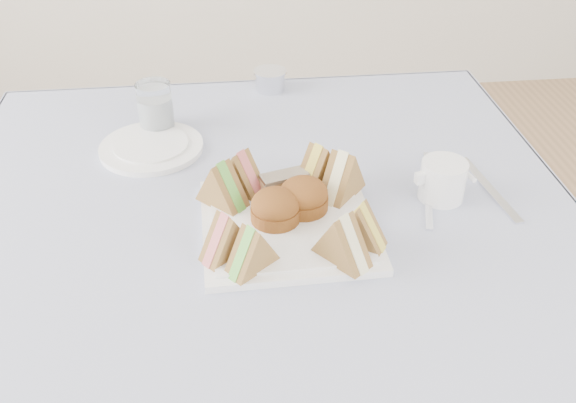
{
  "coord_description": "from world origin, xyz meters",
  "views": [
    {
      "loc": [
        -0.05,
        -0.8,
        1.34
      ],
      "look_at": [
        0.04,
        -0.03,
        0.8
      ],
      "focal_mm": 40.0,
      "sensor_mm": 36.0,
      "label": 1
    }
  ],
  "objects": [
    {
      "name": "tablecloth",
      "position": [
        0.0,
        0.0,
        0.74
      ],
      "size": [
        1.02,
        1.02,
        0.01
      ],
      "primitive_type": "cube",
      "color": "silver",
      "rests_on": "table"
    },
    {
      "name": "scone_left",
      "position": [
        0.02,
        -0.03,
        0.78
      ],
      "size": [
        0.08,
        0.08,
        0.05
      ],
      "primitive_type": "cylinder",
      "rotation": [
        0.0,
        0.0,
        -0.12
      ],
      "color": "brown",
      "rests_on": "serving_plate"
    },
    {
      "name": "pastry_slice",
      "position": [
        0.04,
        0.05,
        0.78
      ],
      "size": [
        0.08,
        0.05,
        0.04
      ],
      "primitive_type": "cube",
      "rotation": [
        0.0,
        0.0,
        0.28
      ],
      "color": "tan",
      "rests_on": "serving_plate"
    },
    {
      "name": "creamer_jug",
      "position": [
        0.29,
        0.03,
        0.78
      ],
      "size": [
        0.09,
        0.09,
        0.07
      ],
      "primitive_type": "cylinder",
      "rotation": [
        0.0,
        0.0,
        0.22
      ],
      "color": "white",
      "rests_on": "tablecloth"
    },
    {
      "name": "sandwich_fr_a",
      "position": [
        0.13,
        -0.09,
        0.79
      ],
      "size": [
        0.08,
        0.07,
        0.07
      ],
      "primitive_type": null,
      "rotation": [
        0.0,
        0.0,
        -0.59
      ],
      "color": "brown",
      "rests_on": "serving_plate"
    },
    {
      "name": "water_glass",
      "position": [
        -0.18,
        0.3,
        0.79
      ],
      "size": [
        0.07,
        0.07,
        0.1
      ],
      "primitive_type": "cylinder",
      "rotation": [
        0.0,
        0.0,
        -0.04
      ],
      "color": "white",
      "rests_on": "tablecloth"
    },
    {
      "name": "sandwich_bl_b",
      "position": [
        -0.03,
        0.06,
        0.79
      ],
      "size": [
        0.09,
        0.09,
        0.07
      ],
      "primitive_type": null,
      "rotation": [
        0.0,
        0.0,
        2.38
      ],
      "color": "brown",
      "rests_on": "serving_plate"
    },
    {
      "name": "sandwich_br_a",
      "position": [
        0.13,
        0.03,
        0.8
      ],
      "size": [
        0.09,
        0.1,
        0.08
      ],
      "primitive_type": null,
      "rotation": [
        0.0,
        0.0,
        -2.27
      ],
      "color": "brown",
      "rests_on": "serving_plate"
    },
    {
      "name": "knife",
      "position": [
        0.38,
        0.04,
        0.75
      ],
      "size": [
        0.04,
        0.2,
        0.0
      ],
      "primitive_type": "cube",
      "rotation": [
        0.0,
        0.0,
        0.12
      ],
      "color": "silver",
      "rests_on": "tablecloth"
    },
    {
      "name": "table",
      "position": [
        0.0,
        0.0,
        0.37
      ],
      "size": [
        0.9,
        0.9,
        0.74
      ],
      "primitive_type": "cube",
      "color": "brown",
      "rests_on": "floor"
    },
    {
      "name": "fork",
      "position": [
        0.28,
        0.03,
        0.75
      ],
      "size": [
        0.06,
        0.19,
        0.0
      ],
      "primitive_type": "cube",
      "rotation": [
        0.0,
        0.0,
        -0.27
      ],
      "color": "silver",
      "rests_on": "tablecloth"
    },
    {
      "name": "serving_plate",
      "position": [
        0.04,
        -0.03,
        0.75
      ],
      "size": [
        0.27,
        0.27,
        0.01
      ],
      "primitive_type": "cube",
      "rotation": [
        0.0,
        0.0,
        0.02
      ],
      "color": "white",
      "rests_on": "tablecloth"
    },
    {
      "name": "sandwich_bl_a",
      "position": [
        -0.06,
        0.03,
        0.8
      ],
      "size": [
        0.09,
        0.09,
        0.08
      ],
      "primitive_type": null,
      "rotation": [
        0.0,
        0.0,
        2.35
      ],
      "color": "brown",
      "rests_on": "serving_plate"
    },
    {
      "name": "sandwich_fl_b",
      "position": [
        -0.02,
        -0.13,
        0.79
      ],
      "size": [
        0.08,
        0.08,
        0.07
      ],
      "primitive_type": null,
      "rotation": [
        0.0,
        0.0,
        0.68
      ],
      "color": "brown",
      "rests_on": "serving_plate"
    },
    {
      "name": "sandwich_fr_b",
      "position": [
        0.1,
        -0.12,
        0.8
      ],
      "size": [
        0.08,
        0.09,
        0.08
      ],
      "primitive_type": null,
      "rotation": [
        0.0,
        0.0,
        -0.9
      ],
      "color": "brown",
      "rests_on": "serving_plate"
    },
    {
      "name": "scone_right",
      "position": [
        0.06,
        -0.0,
        0.78
      ],
      "size": [
        0.1,
        0.1,
        0.05
      ],
      "primitive_type": "cylinder",
      "rotation": [
        0.0,
        0.0,
        0.52
      ],
      "color": "brown",
      "rests_on": "serving_plate"
    },
    {
      "name": "sandwich_fl_a",
      "position": [
        -0.06,
        -0.1,
        0.79
      ],
      "size": [
        0.08,
        0.08,
        0.07
      ],
      "primitive_type": null,
      "rotation": [
        0.0,
        0.0,
        0.65
      ],
      "color": "brown",
      "rests_on": "serving_plate"
    },
    {
      "name": "sandwich_br_b",
      "position": [
        0.1,
        0.07,
        0.8
      ],
      "size": [
        0.09,
        0.08,
        0.08
      ],
      "primitive_type": null,
      "rotation": [
        0.0,
        0.0,
        -2.45
      ],
      "color": "brown",
      "rests_on": "serving_plate"
    },
    {
      "name": "side_plate",
      "position": [
        -0.18,
        0.23,
        0.75
      ],
      "size": [
        0.25,
        0.25,
        0.01
      ],
      "primitive_type": "cylinder",
      "rotation": [
        0.0,
        0.0,
        -0.42
      ],
      "color": "white",
      "rests_on": "tablecloth"
    },
    {
      "name": "tea_strainer",
      "position": [
        0.05,
        0.46,
        0.77
      ],
      "size": [
        0.09,
        0.09,
        0.04
      ],
      "primitive_type": "cylinder",
      "rotation": [
        0.0,
        0.0,
        0.4
      ],
      "color": "silver",
      "rests_on": "tablecloth"
    }
  ]
}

